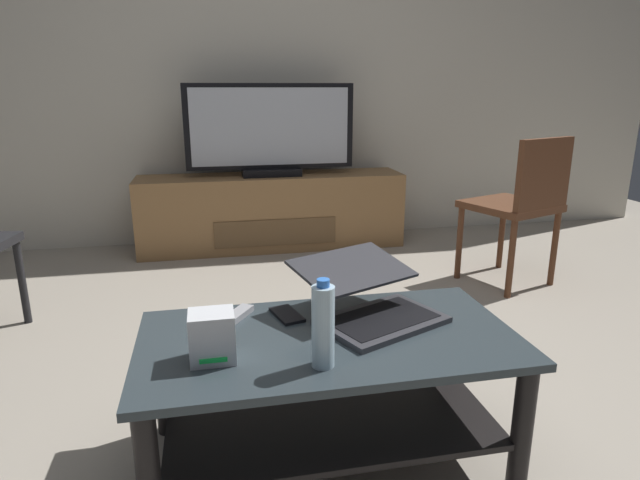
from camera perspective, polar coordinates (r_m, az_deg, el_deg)
The scene contains 11 objects.
ground_plane at distance 2.13m, azimuth 2.40°, elevation -16.18°, with size 7.68×7.68×0.00m, color #9E9384.
back_wall at distance 4.15m, azimuth -5.85°, elevation 19.53°, with size 6.40×0.12×2.80m, color beige.
coffee_table at distance 1.68m, azimuth 0.92°, elevation -14.13°, with size 1.11×0.58×0.42m.
media_cabinet at distance 3.92m, azimuth -5.10°, elevation 3.04°, with size 1.88×0.41×0.53m.
television at distance 3.81m, azimuth -5.27°, elevation 11.30°, with size 1.17×0.20×0.63m.
dining_chair at distance 3.27m, azimuth 20.55°, elevation 3.88°, with size 0.57×0.57×0.87m.
laptop at distance 1.72m, azimuth 5.26°, elevation -6.22°, with size 0.50×0.51×0.17m.
router_box at distance 1.49m, azimuth -11.35°, elevation -9.97°, with size 0.12×0.10×0.14m.
water_bottle_near at distance 1.41m, azimuth 0.33°, elevation -9.07°, with size 0.06×0.06×0.24m.
cell_phone at distance 1.75m, azimuth -3.53°, elevation -7.89°, with size 0.07×0.14×0.01m, color black.
tv_remote at distance 1.74m, azimuth -8.92°, elevation -7.96°, with size 0.04×0.16×0.02m, color #99999E.
Camera 1 is at (-0.45, -1.75, 1.13)m, focal length 30.23 mm.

